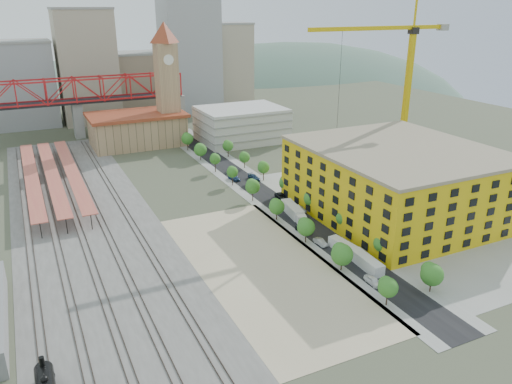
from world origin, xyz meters
name	(u,v)px	position (x,y,z in m)	size (l,w,h in m)	color
ground	(226,213)	(0.00, 0.00, 0.00)	(400.00, 400.00, 0.00)	#474C38
ballast_strip	(82,213)	(-36.00, 17.50, 0.03)	(36.00, 165.00, 0.06)	#605E59
dirt_lot	(264,267)	(-4.00, -31.50, 0.03)	(28.00, 67.00, 0.06)	tan
street_asphalt	(255,188)	(16.00, 15.00, 0.03)	(12.00, 170.00, 0.06)	black
sidewalk_west	(239,190)	(10.50, 15.00, 0.02)	(3.00, 170.00, 0.04)	gray
sidewalk_east	(270,185)	(21.50, 15.00, 0.02)	(3.00, 170.00, 0.04)	gray
construction_pad	(402,211)	(45.00, -20.00, 0.03)	(50.00, 90.00, 0.06)	gray
rail_tracks	(75,214)	(-37.80, 17.50, 0.15)	(26.56, 160.00, 0.18)	#382B23
platform_canopies	(52,173)	(-41.00, 45.00, 3.99)	(16.00, 80.00, 4.12)	#C3674B
station_hall	(137,129)	(-5.00, 82.00, 6.67)	(38.00, 24.00, 13.10)	tan
clock_tower	(166,72)	(8.00, 79.99, 28.70)	(12.00, 12.00, 52.00)	tan
parking_garage	(241,124)	(36.00, 70.00, 7.00)	(34.00, 26.00, 14.00)	silver
truss_bridge	(75,94)	(-25.00, 105.00, 18.86)	(94.00, 9.60, 25.60)	gray
construction_building	(397,181)	(42.00, -20.00, 9.41)	(44.60, 50.60, 18.80)	gold
street_trees	(269,198)	(16.00, 5.00, 0.00)	(15.40, 124.40, 8.00)	#377021
skyline	(132,70)	(7.47, 142.31, 22.81)	(133.00, 46.00, 60.00)	#9EA0A3
distant_hills	(157,181)	(45.28, 260.00, -79.54)	(647.00, 264.00, 227.00)	#4C6B59
tower_crane	(401,71)	(63.89, 7.70, 34.25)	(51.99, 2.64, 55.51)	gold
site_trailer_a	(367,263)	(16.00, -41.63, 1.34)	(2.57, 9.77, 2.67)	silver
site_trailer_b	(345,247)	(16.00, -33.35, 1.25)	(2.40, 9.12, 2.50)	silver
site_trailer_c	(298,215)	(16.00, -12.12, 1.21)	(2.32, 8.82, 2.41)	silver
site_trailer_d	(292,210)	(16.00, -8.80, 1.42)	(2.73, 10.39, 2.84)	silver
car_0	(373,281)	(13.00, -47.73, 0.79)	(1.86, 4.61, 1.57)	white
car_1	(320,242)	(13.00, -27.77, 0.70)	(1.49, 4.27, 1.41)	#A4A5AA
car_2	(304,230)	(13.00, -19.93, 0.70)	(2.33, 5.04, 1.40)	black
car_3	(234,178)	(13.00, 24.58, 0.78)	(2.19, 5.39, 1.56)	navy
car_4	(362,252)	(19.00, -35.87, 0.65)	(1.54, 3.82, 1.30)	silver
car_5	(300,210)	(19.00, -8.09, 0.69)	(1.47, 4.21, 1.39)	#949599
car_6	(282,196)	(19.00, 2.85, 0.78)	(2.59, 5.61, 1.56)	black
car_7	(254,178)	(19.00, 21.95, 0.80)	(2.23, 5.48, 1.59)	navy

